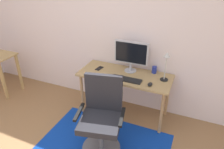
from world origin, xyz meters
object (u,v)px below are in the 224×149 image
(desk_lamp, at_px, (166,62))
(office_chair, at_px, (102,121))
(computer_mouse, at_px, (150,84))
(keyboard, at_px, (126,79))
(desk, at_px, (125,79))
(monitor, at_px, (131,54))
(coffee_cup, at_px, (154,70))
(cell_phone, at_px, (99,68))

(desk_lamp, height_order, office_chair, desk_lamp)
(computer_mouse, xyz_separation_m, desk_lamp, (0.15, 0.22, 0.26))
(keyboard, bearing_deg, office_chair, -98.35)
(desk, distance_m, desk_lamp, 0.67)
(desk, xyz_separation_m, office_chair, (-0.02, -0.77, -0.20))
(computer_mouse, bearing_deg, keyboard, 177.22)
(desk, height_order, monitor, monitor)
(coffee_cup, bearing_deg, desk_lamp, -41.16)
(coffee_cup, relative_size, desk_lamp, 0.25)
(desk, bearing_deg, desk_lamp, 5.93)
(desk, distance_m, coffee_cup, 0.46)
(monitor, bearing_deg, office_chair, -93.36)
(computer_mouse, xyz_separation_m, coffee_cup, (-0.03, 0.38, 0.04))
(desk_lamp, xyz_separation_m, office_chair, (-0.58, -0.83, -0.55))
(desk, relative_size, desk_lamp, 3.29)
(desk, relative_size, computer_mouse, 13.14)
(monitor, relative_size, office_chair, 0.51)
(coffee_cup, bearing_deg, computer_mouse, -84.97)
(keyboard, bearing_deg, desk_lamp, 22.69)
(computer_mouse, height_order, coffee_cup, coffee_cup)
(desk_lamp, bearing_deg, computer_mouse, -123.49)
(monitor, relative_size, coffee_cup, 4.86)
(keyboard, xyz_separation_m, desk_lamp, (0.49, 0.20, 0.26))
(desk, xyz_separation_m, keyboard, (0.07, -0.15, 0.09))
(cell_phone, relative_size, desk_lamp, 0.34)
(coffee_cup, bearing_deg, monitor, -167.84)
(computer_mouse, distance_m, cell_phone, 0.87)
(monitor, bearing_deg, desk, -104.55)
(coffee_cup, bearing_deg, office_chair, -112.07)
(office_chair, bearing_deg, desk, 76.09)
(monitor, distance_m, desk_lamp, 0.53)
(cell_phone, bearing_deg, office_chair, -52.29)
(computer_mouse, height_order, cell_phone, computer_mouse)
(desk, distance_m, computer_mouse, 0.46)
(cell_phone, xyz_separation_m, desk_lamp, (0.99, 0.04, 0.27))
(computer_mouse, relative_size, coffee_cup, 1.00)
(coffee_cup, distance_m, office_chair, 1.11)
(desk_lamp, relative_size, office_chair, 0.42)
(cell_phone, bearing_deg, coffee_cup, 23.29)
(coffee_cup, bearing_deg, desk, -150.71)
(cell_phone, distance_m, office_chair, 0.94)
(computer_mouse, relative_size, cell_phone, 0.74)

